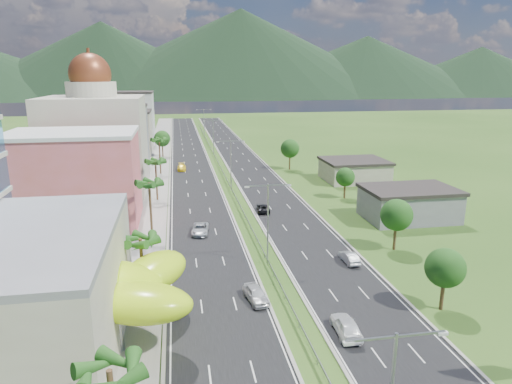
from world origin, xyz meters
TOP-DOWN VIEW (x-y plane):
  - ground at (0.00, 0.00)m, footprint 500.00×500.00m
  - road_left at (-7.50, 90.00)m, footprint 11.00×260.00m
  - road_right at (7.50, 90.00)m, footprint 11.00×260.00m
  - sidewalk_left at (-17.00, 90.00)m, footprint 7.00×260.00m
  - median_guardrail at (0.00, 71.99)m, footprint 0.10×216.06m
  - streetlight_median_b at (0.00, 10.00)m, footprint 6.04×0.25m
  - streetlight_median_c at (0.00, 50.00)m, footprint 6.04×0.25m
  - streetlight_median_d at (0.00, 95.00)m, footprint 6.04×0.25m
  - streetlight_median_e at (0.00, 140.00)m, footprint 6.04×0.25m
  - lime_canopy at (-20.00, -4.00)m, footprint 18.00×15.00m
  - pink_shophouse at (-28.00, 32.00)m, footprint 20.00×15.00m
  - domed_building at (-28.00, 55.00)m, footprint 20.00×20.00m
  - midrise_grey at (-27.00, 80.00)m, footprint 16.00×15.00m
  - midrise_beige at (-27.00, 102.00)m, footprint 16.00×15.00m
  - midrise_white at (-27.00, 125.00)m, footprint 16.00×15.00m
  - shed_near at (28.00, 25.00)m, footprint 15.00×10.00m
  - shed_far at (30.00, 55.00)m, footprint 14.00×12.00m
  - palm_tree_a at (-15.50, -22.00)m, footprint 3.60×3.60m
  - palm_tree_b at (-15.50, 2.00)m, footprint 3.60×3.60m
  - palm_tree_c at (-15.50, 22.00)m, footprint 3.60×3.60m
  - palm_tree_d at (-15.50, 45.00)m, footprint 3.60×3.60m
  - palm_tree_e at (-15.50, 70.00)m, footprint 3.60×3.60m
  - leafy_tree_lfar at (-15.50, 95.00)m, footprint 4.90×4.90m
  - leafy_tree_ra at (16.00, -5.00)m, footprint 4.20×4.20m
  - leafy_tree_rb at (19.00, 12.00)m, footprint 4.55×4.55m
  - leafy_tree_rc at (22.00, 40.00)m, footprint 3.85×3.85m
  - leafy_tree_rd at (18.00, 70.00)m, footprint 4.90×4.90m
  - mountain_ridge at (60.00, 450.00)m, footprint 860.00×140.00m
  - car_white_near_left at (-3.26, 0.19)m, footprint 2.68×5.06m
  - car_dark_left at (-12.02, -0.65)m, footprint 1.81×4.06m
  - car_silver_mid_left at (-8.15, 23.54)m, footprint 3.14×5.64m
  - car_yellow_far_left at (-10.19, 73.68)m, footprint 2.32×5.46m
  - car_white_near_right at (4.18, -7.87)m, footprint 2.32×5.27m
  - car_silver_right at (10.87, 8.59)m, footprint 1.67×4.42m
  - car_dark_far_right at (3.93, 33.52)m, footprint 2.83×5.15m
  - motorcycle at (-12.30, 12.99)m, footprint 0.94×2.15m

SIDE VIEW (x-z plane):
  - ground at x=0.00m, z-range 0.00..0.00m
  - mountain_ridge at x=60.00m, z-range -45.00..45.00m
  - road_left at x=-7.50m, z-range 0.00..0.04m
  - road_right at x=7.50m, z-range 0.00..0.04m
  - sidewalk_left at x=-17.00m, z-range 0.00..0.12m
  - median_guardrail at x=0.00m, z-range 0.24..1.00m
  - car_dark_left at x=-12.02m, z-range 0.04..1.34m
  - motorcycle at x=-12.30m, z-range 0.04..1.37m
  - car_dark_far_right at x=3.93m, z-range 0.04..1.41m
  - car_silver_right at x=10.87m, z-range 0.04..1.48m
  - car_silver_mid_left at x=-8.15m, z-range 0.04..1.53m
  - car_yellow_far_left at x=-10.19m, z-range 0.04..1.61m
  - car_white_near_left at x=-3.26m, z-range 0.04..1.68m
  - car_white_near_right at x=4.18m, z-range 0.04..1.80m
  - shed_far at x=30.00m, z-range 0.00..4.40m
  - shed_near at x=28.00m, z-range 0.00..5.00m
  - leafy_tree_rc at x=22.00m, z-range 1.21..7.54m
  - leafy_tree_ra at x=16.00m, z-range 1.33..8.23m
  - lime_canopy at x=-20.00m, z-range 1.29..8.69m
  - leafy_tree_rb at x=19.00m, z-range 1.44..8.92m
  - leafy_tree_lfar at x=-15.50m, z-range 1.55..9.60m
  - leafy_tree_rd at x=18.00m, z-range 1.55..9.60m
  - midrise_beige at x=-27.00m, z-range 0.00..13.00m
  - streetlight_median_b at x=0.00m, z-range 1.25..12.25m
  - streetlight_median_c at x=0.00m, z-range 1.25..12.25m
  - streetlight_median_d at x=0.00m, z-range 1.25..12.25m
  - streetlight_median_e at x=0.00m, z-range 1.25..12.25m
  - palm_tree_b at x=-15.50m, z-range 3.01..11.11m
  - pink_shophouse at x=-28.00m, z-range 0.00..15.00m
  - palm_tree_d at x=-15.50m, z-range 3.24..11.84m
  - midrise_grey at x=-27.00m, z-range 0.00..16.00m
  - palm_tree_a at x=-15.50m, z-range 3.47..12.57m
  - palm_tree_e at x=-15.50m, z-range 3.61..13.01m
  - palm_tree_c at x=-15.50m, z-range 3.70..13.30m
  - midrise_white at x=-27.00m, z-range 0.00..18.00m
  - domed_building at x=-28.00m, z-range -3.00..25.70m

